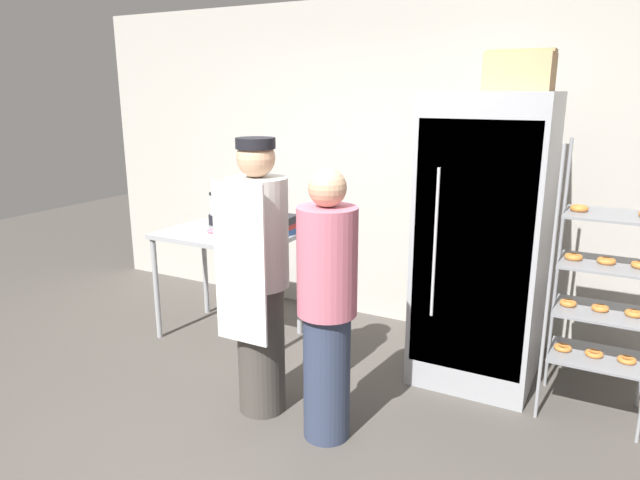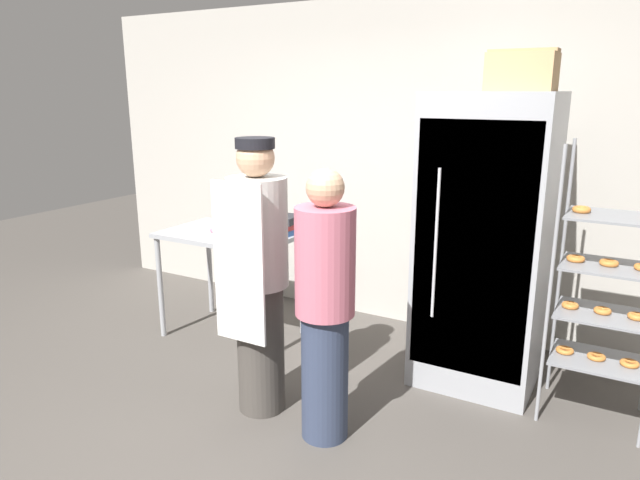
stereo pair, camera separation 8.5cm
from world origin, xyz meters
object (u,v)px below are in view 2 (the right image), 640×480
(binder_stack, at_px, (280,224))
(person_baker, at_px, (258,275))
(refrigerator, at_px, (485,243))
(person_customer, at_px, (325,307))
(donut_box, at_px, (228,231))
(blender_pitcher, at_px, (220,210))
(cardboard_storage_box, at_px, (522,71))
(baking_rack, at_px, (605,290))

(binder_stack, xyz_separation_m, person_baker, (0.51, -1.01, -0.06))
(refrigerator, bearing_deg, person_customer, -117.20)
(donut_box, xyz_separation_m, blender_pitcher, (-0.35, 0.34, 0.07))
(cardboard_storage_box, height_order, person_baker, cardboard_storage_box)
(baking_rack, xyz_separation_m, binder_stack, (-2.35, 0.08, 0.12))
(baking_rack, relative_size, blender_pitcher, 6.19)
(donut_box, relative_size, cardboard_storage_box, 0.72)
(refrigerator, xyz_separation_m, donut_box, (-1.86, -0.40, -0.06))
(person_baker, bearing_deg, blender_pitcher, 137.70)
(baking_rack, xyz_separation_m, person_customer, (-1.35, -1.00, -0.02))
(refrigerator, xyz_separation_m, blender_pitcher, (-2.21, -0.07, 0.01))
(refrigerator, height_order, cardboard_storage_box, cardboard_storage_box)
(donut_box, height_order, person_baker, person_baker)
(donut_box, relative_size, person_baker, 0.17)
(binder_stack, bearing_deg, refrigerator, 2.59)
(blender_pitcher, bearing_deg, baking_rack, -1.61)
(cardboard_storage_box, height_order, person_customer, cardboard_storage_box)
(baking_rack, relative_size, person_customer, 1.07)
(refrigerator, height_order, person_customer, refrigerator)
(binder_stack, height_order, person_baker, person_baker)
(baking_rack, relative_size, person_baker, 0.99)
(baking_rack, distance_m, binder_stack, 2.36)
(blender_pitcher, height_order, binder_stack, blender_pitcher)
(baking_rack, height_order, blender_pitcher, baking_rack)
(baking_rack, height_order, cardboard_storage_box, cardboard_storage_box)
(binder_stack, relative_size, cardboard_storage_box, 0.75)
(baking_rack, bearing_deg, refrigerator, 168.79)
(donut_box, height_order, blender_pitcher, donut_box)
(refrigerator, relative_size, blender_pitcher, 7.20)
(cardboard_storage_box, xyz_separation_m, person_baker, (-1.24, -1.04, -1.20))
(baking_rack, bearing_deg, person_baker, -153.08)
(donut_box, distance_m, person_customer, 1.48)
(person_baker, bearing_deg, cardboard_storage_box, 39.92)
(donut_box, bearing_deg, cardboard_storage_box, 10.05)
(cardboard_storage_box, relative_size, person_baker, 0.23)
(refrigerator, relative_size, person_customer, 1.25)
(baking_rack, xyz_separation_m, cardboard_storage_box, (-0.60, 0.10, 1.26))
(binder_stack, distance_m, person_customer, 1.48)
(donut_box, bearing_deg, blender_pitcher, 135.98)
(refrigerator, distance_m, cardboard_storage_box, 1.12)
(refrigerator, distance_m, person_customer, 1.31)
(donut_box, relative_size, binder_stack, 0.96)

